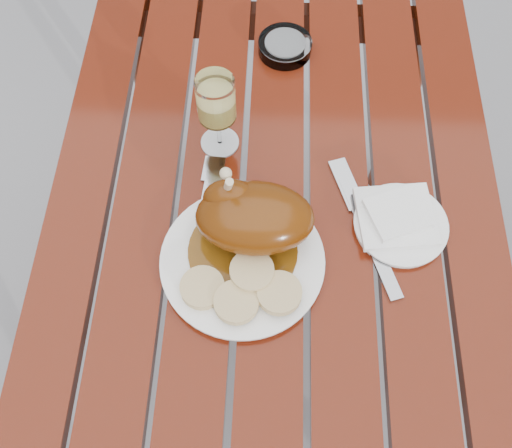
{
  "coord_description": "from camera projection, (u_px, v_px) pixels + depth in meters",
  "views": [
    {
      "loc": [
        -0.01,
        -0.49,
        1.62
      ],
      "look_at": [
        -0.03,
        -0.04,
        0.78
      ],
      "focal_mm": 40.0,
      "sensor_mm": 36.0,
      "label": 1
    }
  ],
  "objects": [
    {
      "name": "ashtray",
      "position": [
        285.0,
        46.0,
        1.16
      ],
      "size": [
        0.14,
        0.14,
        0.03
      ],
      "primitive_type": "cylinder",
      "rotation": [
        0.0,
        0.0,
        0.39
      ],
      "color": "#B2B7BC",
      "rests_on": "table"
    },
    {
      "name": "dinner_plate",
      "position": [
        242.0,
        261.0,
        0.94
      ],
      "size": [
        0.29,
        0.29,
        0.02
      ],
      "primitive_type": "cylinder",
      "rotation": [
        0.0,
        0.0,
        -0.08
      ],
      "color": "white",
      "rests_on": "table"
    },
    {
      "name": "side_plate",
      "position": [
        400.0,
        225.0,
        0.98
      ],
      "size": [
        0.18,
        0.18,
        0.01
      ],
      "primitive_type": "cylinder",
      "rotation": [
        0.0,
        0.0,
        -0.09
      ],
      "color": "white",
      "rests_on": "table"
    },
    {
      "name": "fork",
      "position": [
        206.0,
        211.0,
        1.0
      ],
      "size": [
        0.04,
        0.19,
        0.01
      ],
      "primitive_type": "cube",
      "rotation": [
        0.0,
        0.0,
        -0.08
      ],
      "color": "gray",
      "rests_on": "table"
    },
    {
      "name": "table",
      "position": [
        269.0,
        289.0,
        1.33
      ],
      "size": [
        0.8,
        1.2,
        0.75
      ],
      "primitive_type": "cube",
      "color": "#651A0C",
      "rests_on": "ground"
    },
    {
      "name": "napkin",
      "position": [
        396.0,
        216.0,
        0.97
      ],
      "size": [
        0.14,
        0.13,
        0.01
      ],
      "primitive_type": "cube",
      "rotation": [
        0.0,
        0.0,
        0.12
      ],
      "color": "white",
      "rests_on": "side_plate"
    },
    {
      "name": "knife",
      "position": [
        369.0,
        236.0,
        0.97
      ],
      "size": [
        0.1,
        0.24,
        0.01
      ],
      "primitive_type": "cube",
      "rotation": [
        0.0,
        0.0,
        0.33
      ],
      "color": "gray",
      "rests_on": "table"
    },
    {
      "name": "roast_duck",
      "position": [
        251.0,
        217.0,
        0.91
      ],
      "size": [
        0.21,
        0.19,
        0.14
      ],
      "color": "#5D350A",
      "rests_on": "dinner_plate"
    },
    {
      "name": "bread_dumplings",
      "position": [
        242.0,
        288.0,
        0.9
      ],
      "size": [
        0.19,
        0.12,
        0.03
      ],
      "color": "tan",
      "rests_on": "dinner_plate"
    },
    {
      "name": "wine_glass",
      "position": [
        217.0,
        115.0,
        0.99
      ],
      "size": [
        0.09,
        0.09,
        0.17
      ],
      "primitive_type": "cylinder",
      "rotation": [
        0.0,
        0.0,
        0.35
      ],
      "color": "#E2D366",
      "rests_on": "table"
    },
    {
      "name": "ground",
      "position": [
        267.0,
        336.0,
        1.66
      ],
      "size": [
        60.0,
        60.0,
        0.0
      ],
      "primitive_type": "plane",
      "color": "slate",
      "rests_on": "ground"
    }
  ]
}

